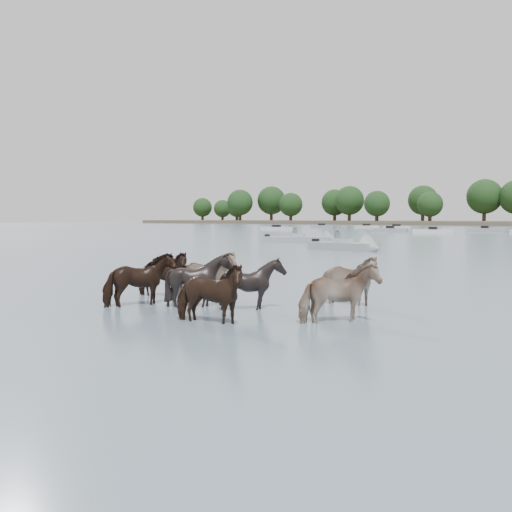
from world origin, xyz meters
The scene contains 6 objects.
ground centered at (0.00, 0.00, 0.00)m, with size 400.00×400.00×0.00m, color slate.
shoreline centered at (-70.00, 150.00, 0.50)m, with size 160.00×30.00×1.00m, color #4C4233.
pony_herd centered at (-1.66, 2.23, 0.52)m, with size 6.90×4.62×1.35m.
motorboat_a centered at (-9.78, 24.05, 0.23)m, with size 5.05×2.29×1.92m.
motorboat_f centered at (-17.54, 31.65, 0.22)m, with size 5.89×3.34×1.92m.
treeline centered at (-66.07, 150.32, 6.64)m, with size 145.97×22.92×12.33m.
Camera 1 is at (6.57, -7.71, 2.01)m, focal length 41.03 mm.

